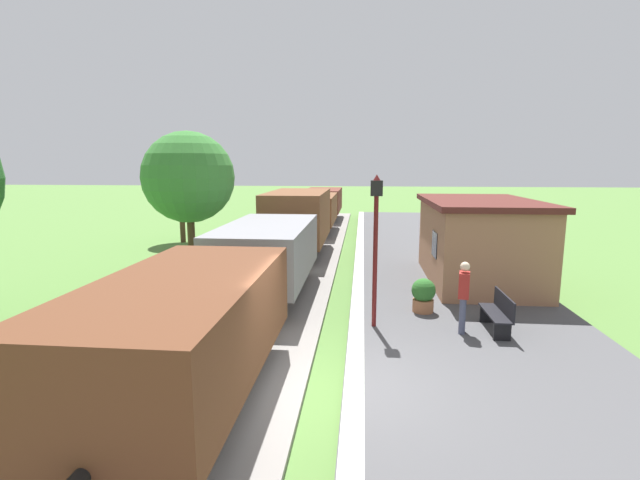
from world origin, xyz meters
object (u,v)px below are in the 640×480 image
at_px(potted_planter, 423,295).
at_px(lamp_post_near, 376,223).
at_px(station_hut, 478,240).
at_px(tree_field_left, 180,180).
at_px(person_waiting, 464,294).
at_px(bench_near_hut, 498,312).
at_px(tree_trackside_far, 189,178).
at_px(freight_train, 298,225).

bearing_deg(potted_planter, lamp_post_near, -137.67).
height_order(station_hut, tree_field_left, tree_field_left).
xyz_separation_m(person_waiting, potted_planter, (-0.71, 1.47, -0.46)).
height_order(person_waiting, potted_planter, person_waiting).
bearing_deg(bench_near_hut, potted_planter, 140.73).
height_order(person_waiting, lamp_post_near, lamp_post_near).
height_order(potted_planter, tree_field_left, tree_field_left).
distance_m(station_hut, tree_trackside_far, 10.58).
relative_size(bench_near_hut, person_waiting, 0.88).
relative_size(station_hut, lamp_post_near, 1.57).
height_order(lamp_post_near, tree_trackside_far, tree_trackside_far).
xyz_separation_m(bench_near_hut, lamp_post_near, (-2.93, 0.07, 2.08)).
distance_m(bench_near_hut, tree_field_left, 18.32).
xyz_separation_m(station_hut, tree_field_left, (-13.59, 7.90, 1.70)).
bearing_deg(tree_trackside_far, station_hut, -4.88).
bearing_deg(tree_trackside_far, lamp_post_near, -39.70).
relative_size(freight_train, tree_trackside_far, 6.04).
relative_size(lamp_post_near, tree_trackside_far, 0.69).
relative_size(person_waiting, lamp_post_near, 0.46).
bearing_deg(person_waiting, tree_field_left, -33.57).
relative_size(station_hut, bench_near_hut, 3.87).
xyz_separation_m(freight_train, person_waiting, (5.28, -9.60, -0.28)).
height_order(freight_train, station_hut, station_hut).
bearing_deg(freight_train, tree_field_left, 154.25).
relative_size(person_waiting, potted_planter, 1.87).
xyz_separation_m(freight_train, tree_trackside_far, (-3.54, -3.74, 2.23)).
relative_size(freight_train, person_waiting, 19.06).
distance_m(freight_train, station_hut, 8.22).
relative_size(bench_near_hut, potted_planter, 1.64).
distance_m(potted_planter, tree_field_left, 16.31).
bearing_deg(station_hut, bench_near_hut, -97.70).
height_order(potted_planter, lamp_post_near, lamp_post_near).
distance_m(station_hut, person_waiting, 5.23).
bearing_deg(freight_train, person_waiting, -61.20).
height_order(station_hut, person_waiting, station_hut).
xyz_separation_m(lamp_post_near, tree_field_left, (-10.01, 12.63, 0.55)).
distance_m(person_waiting, tree_trackside_far, 10.89).
height_order(potted_planter, tree_trackside_far, tree_trackside_far).
height_order(station_hut, bench_near_hut, station_hut).
distance_m(freight_train, person_waiting, 10.96).
distance_m(person_waiting, tree_field_left, 17.78).
height_order(freight_train, potted_planter, freight_train).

